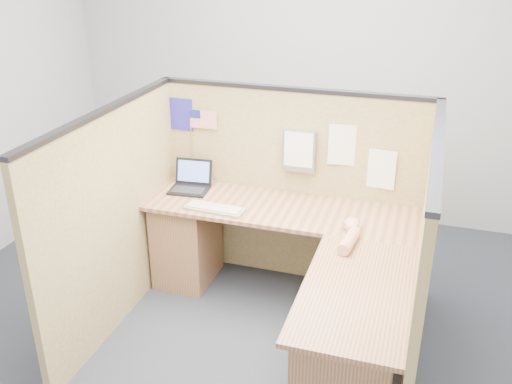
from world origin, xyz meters
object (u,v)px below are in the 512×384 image
(mouse, at_px, (352,227))
(keyboard, at_px, (214,209))
(laptop, at_px, (192,182))
(l_desk, at_px, (291,280))

(mouse, bearing_deg, keyboard, -179.98)
(laptop, relative_size, mouse, 2.58)
(l_desk, distance_m, mouse, 0.55)
(keyboard, height_order, mouse, mouse)
(keyboard, bearing_deg, laptop, 138.18)
(l_desk, relative_size, keyboard, 4.46)
(keyboard, relative_size, mouse, 3.67)
(l_desk, distance_m, laptop, 1.13)
(l_desk, height_order, mouse, mouse)
(l_desk, distance_m, keyboard, 0.74)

